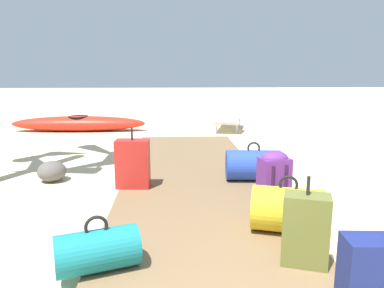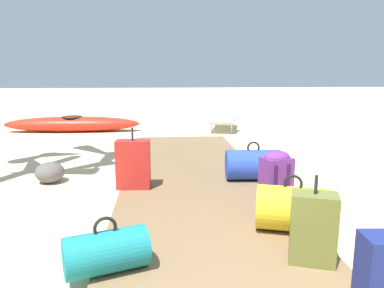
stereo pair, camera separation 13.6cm
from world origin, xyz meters
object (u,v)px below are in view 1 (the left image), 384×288
at_px(duffel_bag_teal, 97,250).
at_px(lounge_chair, 228,117).
at_px(backpack_purple, 274,177).
at_px(suitcase_olive, 306,230).
at_px(kayak, 79,124).
at_px(duffel_bag_yellow, 287,210).
at_px(duffel_bag_blue, 253,165).
at_px(suitcase_red, 133,164).

xyz_separation_m(duffel_bag_teal, lounge_chair, (1.93, 6.64, 0.10)).
bearing_deg(duffel_bag_teal, backpack_purple, 37.57).
xyz_separation_m(suitcase_olive, kayak, (-3.24, 6.74, -0.15)).
bearing_deg(lounge_chair, kayak, 178.22).
bearing_deg(kayak, duffel_bag_yellow, -62.07).
xyz_separation_m(suitcase_olive, lounge_chair, (0.46, 6.63, -0.01)).
relative_size(backpack_purple, kayak, 0.18).
distance_m(duffel_bag_yellow, duffel_bag_teal, 1.62).
bearing_deg(duffel_bag_yellow, duffel_bag_blue, 88.38).
distance_m(duffel_bag_yellow, lounge_chair, 6.09).
relative_size(duffel_bag_yellow, kayak, 0.21).
distance_m(suitcase_olive, duffel_bag_teal, 1.48).
relative_size(duffel_bag_yellow, duffel_bag_teal, 1.09).
xyz_separation_m(backpack_purple, duffel_bag_teal, (-1.58, -1.22, -0.15)).
xyz_separation_m(duffel_bag_blue, lounge_chair, (0.37, 4.52, 0.05)).
distance_m(lounge_chair, kayak, 3.70).
xyz_separation_m(duffel_bag_teal, kayak, (-1.76, 6.75, -0.04)).
bearing_deg(suitcase_red, kayak, 110.57).
height_order(duffel_bag_yellow, suitcase_red, suitcase_red).
height_order(duffel_bag_yellow, kayak, duffel_bag_yellow).
bearing_deg(kayak, duffel_bag_blue, -54.36).
bearing_deg(duffel_bag_blue, suitcase_red, -171.94).
bearing_deg(lounge_chair, backpack_purple, -93.72).
xyz_separation_m(suitcase_olive, duffel_bag_teal, (-1.48, -0.01, -0.11)).
xyz_separation_m(duffel_bag_yellow, duffel_bag_teal, (-1.52, -0.56, -0.05)).
distance_m(backpack_purple, lounge_chair, 5.43).
bearing_deg(backpack_purple, kayak, 121.13).
height_order(backpack_purple, suitcase_red, suitcase_red).
relative_size(duffel_bag_yellow, suitcase_red, 0.95).
relative_size(suitcase_olive, suitcase_red, 0.90).
xyz_separation_m(suitcase_red, lounge_chair, (1.88, 4.74, -0.04)).
height_order(duffel_bag_teal, kayak, duffel_bag_teal).
relative_size(suitcase_olive, lounge_chair, 0.41).
height_order(suitcase_olive, duffel_bag_yellow, suitcase_olive).
bearing_deg(duffel_bag_teal, duffel_bag_blue, 53.54).
height_order(duffel_bag_yellow, lounge_chair, lounge_chair).
height_order(lounge_chair, kayak, lounge_chair).
height_order(duffel_bag_yellow, duffel_bag_teal, duffel_bag_yellow).
bearing_deg(duffel_bag_blue, duffel_bag_teal, -126.46).
bearing_deg(duffel_bag_teal, kayak, 104.64).
xyz_separation_m(backpack_purple, kayak, (-3.34, 5.54, -0.19)).
relative_size(duffel_bag_blue, lounge_chair, 0.44).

